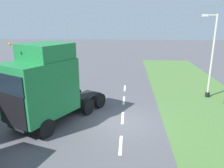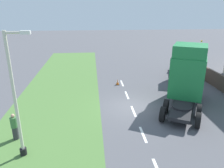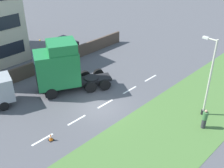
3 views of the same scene
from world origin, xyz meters
name	(u,v)px [view 3 (image 3 of 3)]	position (x,y,z in m)	size (l,w,h in m)	color
ground_plane	(99,107)	(0.00, 0.00, 0.00)	(120.00, 120.00, 0.00)	#515156
grass_verge	(157,140)	(-6.00, 0.00, 0.01)	(7.00, 44.00, 0.01)	#4C7538
lane_markings	(105,104)	(0.00, -0.70, 0.00)	(0.16, 14.60, 0.00)	white
boundary_wall	(39,66)	(9.00, 0.00, 0.72)	(0.25, 24.00, 1.44)	#4C3D33
lorry_cab	(60,67)	(4.49, 0.51, 2.41)	(5.27, 6.93, 4.95)	black
parked_car	(60,48)	(10.73, -3.91, 1.02)	(2.15, 4.81, 2.10)	black
lamp_post	(208,83)	(-6.72, -5.23, 2.96)	(1.29, 0.34, 6.49)	black
pedestrian	(205,119)	(-7.65, -3.67, 0.81)	(0.39, 0.39, 1.66)	#333338
traffic_cone_lead	(51,137)	(-0.51, 5.30, 0.28)	(0.36, 0.36, 0.58)	black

